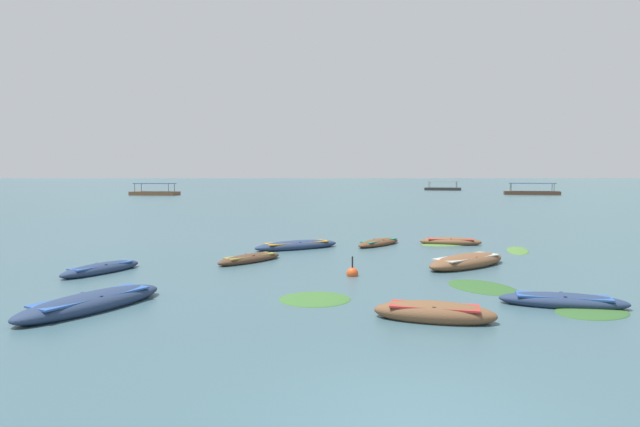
% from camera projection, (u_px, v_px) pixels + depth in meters
% --- Properties ---
extents(ground_plane, '(6000.00, 6000.00, 0.00)m').
position_uv_depth(ground_plane, '(302.00, 178.00, 1502.65)').
color(ground_plane, '#385660').
extents(mountain_1, '(1047.90, 1047.90, 355.85)m').
position_uv_depth(mountain_1, '(121.00, 129.00, 1891.47)').
color(mountain_1, slate).
rests_on(mountain_1, ground).
extents(mountain_2, '(940.93, 940.93, 296.08)m').
position_uv_depth(mountain_2, '(364.00, 142.00, 2171.83)').
color(mountain_2, slate).
rests_on(mountain_2, ground).
extents(mountain_3, '(1511.69, 1511.69, 476.36)m').
position_uv_depth(mountain_3, '(623.00, 122.00, 2228.20)').
color(mountain_3, slate).
rests_on(mountain_3, ground).
extents(rowboat_0, '(2.94, 3.04, 0.44)m').
position_uv_depth(rowboat_0, '(250.00, 259.00, 22.15)').
color(rowboat_0, '#4C3323').
rests_on(rowboat_0, ground).
extents(rowboat_1, '(3.06, 3.27, 0.44)m').
position_uv_depth(rowboat_1, '(379.00, 243.00, 27.54)').
color(rowboat_1, brown).
rests_on(rowboat_1, ground).
extents(rowboat_2, '(2.56, 3.39, 0.48)m').
position_uv_depth(rowboat_2, '(101.00, 269.00, 19.68)').
color(rowboat_2, navy).
rests_on(rowboat_2, ground).
extents(rowboat_3, '(4.40, 3.75, 0.65)m').
position_uv_depth(rowboat_3, '(467.00, 262.00, 21.05)').
color(rowboat_3, brown).
rests_on(rowboat_3, ground).
extents(rowboat_4, '(3.25, 1.85, 0.61)m').
position_uv_depth(rowboat_4, '(434.00, 313.00, 13.19)').
color(rowboat_4, brown).
rests_on(rowboat_4, ground).
extents(rowboat_5, '(3.48, 4.46, 0.60)m').
position_uv_depth(rowboat_5, '(92.00, 303.00, 14.27)').
color(rowboat_5, navy).
rests_on(rowboat_5, ground).
extents(rowboat_6, '(3.57, 1.88, 0.48)m').
position_uv_depth(rowboat_6, '(563.00, 301.00, 14.60)').
color(rowboat_6, navy).
rests_on(rowboat_6, ground).
extents(rowboat_7, '(4.59, 3.08, 0.54)m').
position_uv_depth(rowboat_7, '(297.00, 246.00, 26.19)').
color(rowboat_7, navy).
rests_on(rowboat_7, ground).
extents(rowboat_8, '(3.41, 1.69, 0.49)m').
position_uv_depth(rowboat_8, '(450.00, 242.00, 27.88)').
color(rowboat_8, brown).
rests_on(rowboat_8, ground).
extents(ferry_0, '(9.65, 6.20, 2.54)m').
position_uv_depth(ferry_0, '(443.00, 189.00, 135.86)').
color(ferry_0, '#2D2826').
rests_on(ferry_0, ground).
extents(ferry_1, '(9.60, 5.10, 2.54)m').
position_uv_depth(ferry_1, '(155.00, 193.00, 100.65)').
color(ferry_1, brown).
rests_on(ferry_1, ground).
extents(ferry_2, '(10.87, 6.25, 2.54)m').
position_uv_depth(ferry_2, '(532.00, 193.00, 103.31)').
color(ferry_2, '#4C3323').
rests_on(ferry_2, ground).
extents(mooring_buoy, '(0.44, 0.44, 0.85)m').
position_uv_depth(mooring_buoy, '(352.00, 273.00, 19.09)').
color(mooring_buoy, '#DB4C1E').
rests_on(mooring_buoy, ground).
extents(weed_patch_0, '(2.05, 3.25, 0.14)m').
position_uv_depth(weed_patch_0, '(518.00, 251.00, 25.56)').
color(weed_patch_0, '#477033').
rests_on(weed_patch_0, ground).
extents(weed_patch_1, '(2.58, 2.25, 0.14)m').
position_uv_depth(weed_patch_1, '(592.00, 312.00, 13.96)').
color(weed_patch_1, '#2D5628').
rests_on(weed_patch_1, ground).
extents(weed_patch_2, '(2.72, 3.16, 0.14)m').
position_uv_depth(weed_patch_2, '(482.00, 287.00, 17.11)').
color(weed_patch_2, '#2D5628').
rests_on(weed_patch_2, ground).
extents(weed_patch_3, '(2.27, 2.13, 0.14)m').
position_uv_depth(weed_patch_3, '(315.00, 299.00, 15.44)').
color(weed_patch_3, '#38662D').
rests_on(weed_patch_3, ground).
extents(weed_patch_4, '(3.54, 2.62, 0.14)m').
position_uv_depth(weed_patch_4, '(448.00, 244.00, 27.99)').
color(weed_patch_4, '#477033').
rests_on(weed_patch_4, ground).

